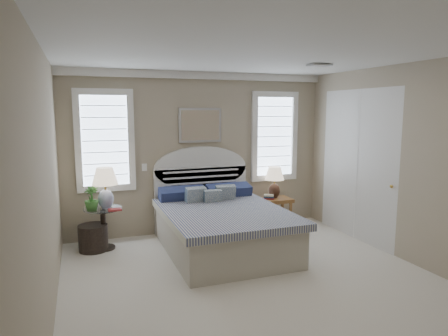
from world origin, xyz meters
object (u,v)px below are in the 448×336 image
at_px(nightstand_right, 276,206).
at_px(floor_pot, 93,238).
at_px(lamp_left, 105,183).
at_px(lamp_right, 274,179).
at_px(bed, 220,224).
at_px(side_table_left, 103,224).

xyz_separation_m(nightstand_right, floor_pot, (-3.10, -0.12, -0.19)).
height_order(lamp_left, lamp_right, lamp_left).
height_order(bed, floor_pot, bed).
xyz_separation_m(lamp_left, lamp_right, (2.89, 0.20, -0.14)).
height_order(nightstand_right, lamp_right, lamp_right).
xyz_separation_m(nightstand_right, lamp_right, (-0.01, 0.08, 0.48)).
relative_size(side_table_left, lamp_right, 1.13).
distance_m(side_table_left, lamp_left, 0.62).
distance_m(lamp_left, lamp_right, 2.90).
xyz_separation_m(nightstand_right, lamp_left, (-2.90, -0.12, 0.62)).
bearing_deg(lamp_left, nightstand_right, 2.36).
relative_size(side_table_left, nightstand_right, 1.19).
relative_size(side_table_left, lamp_left, 1.02).
bearing_deg(floor_pot, side_table_left, 7.20).
distance_m(nightstand_right, floor_pot, 3.11).
xyz_separation_m(floor_pot, lamp_left, (0.20, -0.00, 0.81)).
bearing_deg(nightstand_right, lamp_left, -177.64).
bearing_deg(side_table_left, lamp_left, -21.20).
height_order(side_table_left, lamp_right, lamp_right).
relative_size(nightstand_right, floor_pot, 1.24).
height_order(bed, nightstand_right, bed).
relative_size(bed, nightstand_right, 4.29).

